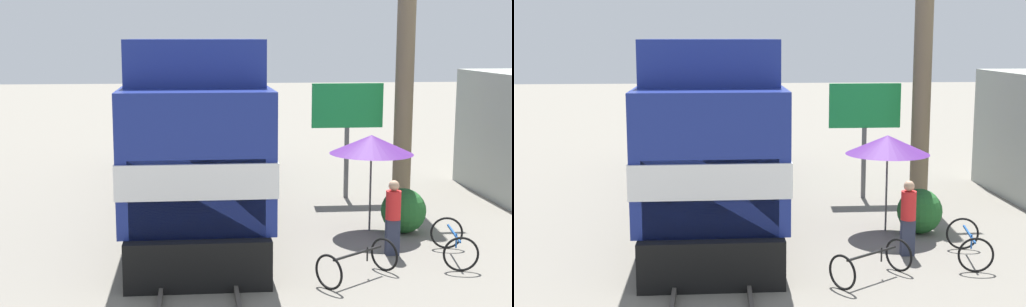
% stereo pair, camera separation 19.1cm
% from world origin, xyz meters
% --- Properties ---
extents(ground_plane, '(120.00, 120.00, 0.00)m').
position_xyz_m(ground_plane, '(0.00, 0.00, 0.00)').
color(ground_plane, slate).
extents(rail_near, '(0.08, 34.43, 0.15)m').
position_xyz_m(rail_near, '(-0.72, 0.00, 0.07)').
color(rail_near, '#4C4742').
rests_on(rail_near, ground_plane).
extents(rail_far, '(0.08, 34.43, 0.15)m').
position_xyz_m(rail_far, '(0.72, 0.00, 0.07)').
color(rail_far, '#4C4742').
rests_on(rail_far, ground_plane).
extents(locomotive, '(3.17, 16.33, 4.84)m').
position_xyz_m(locomotive, '(0.00, 4.27, 2.07)').
color(locomotive, black).
rests_on(locomotive, ground_plane).
extents(utility_pole, '(1.80, 0.54, 8.17)m').
position_xyz_m(utility_pole, '(6.18, 3.97, 4.12)').
color(utility_pole, '#726047').
rests_on(utility_pole, ground_plane).
extents(vendor_umbrella, '(2.11, 2.11, 2.46)m').
position_xyz_m(vendor_umbrella, '(4.42, 0.81, 2.22)').
color(vendor_umbrella, '#4C4C4C').
rests_on(vendor_umbrella, ground_plane).
extents(billboard_sign, '(2.18, 0.12, 3.51)m').
position_xyz_m(billboard_sign, '(4.63, 4.58, 2.64)').
color(billboard_sign, '#595959').
rests_on(billboard_sign, ground_plane).
extents(shrub_cluster, '(1.13, 1.13, 1.13)m').
position_xyz_m(shrub_cluster, '(5.21, 0.53, 0.57)').
color(shrub_cluster, '#236028').
rests_on(shrub_cluster, ground_plane).
extents(person_bystander, '(0.34, 0.34, 1.72)m').
position_xyz_m(person_bystander, '(4.41, -1.28, 0.94)').
color(person_bystander, '#2D3347').
rests_on(person_bystander, ground_plane).
extents(bicycle, '(1.04, 1.81, 0.76)m').
position_xyz_m(bicycle, '(5.66, -1.75, 0.39)').
color(bicycle, black).
rests_on(bicycle, ground_plane).
extents(bicycle_spare, '(1.85, 1.62, 0.71)m').
position_xyz_m(bicycle_spare, '(3.23, -2.87, 0.37)').
color(bicycle_spare, black).
rests_on(bicycle_spare, ground_plane).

